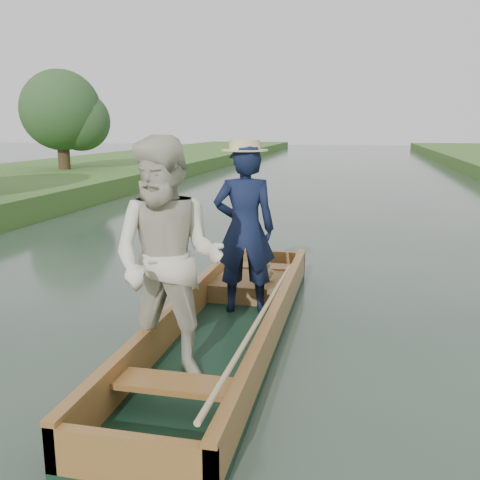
# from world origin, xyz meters

# --- Properties ---
(ground) EXTENTS (120.00, 120.00, 0.00)m
(ground) POSITION_xyz_m (0.00, 0.00, 0.00)
(ground) COLOR #283D30
(ground) RESTS_ON ground
(trees_far) EXTENTS (22.64, 12.45, 4.40)m
(trees_far) POSITION_xyz_m (-2.51, 8.63, 2.48)
(trees_far) COLOR #47331E
(trees_far) RESTS_ON ground
(punt) EXTENTS (1.31, 5.00, 2.13)m
(punt) POSITION_xyz_m (-0.11, -0.30, 0.81)
(punt) COLOR black
(punt) RESTS_ON ground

